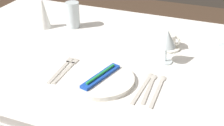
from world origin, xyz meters
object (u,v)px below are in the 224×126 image
(dinner_plate, at_px, (101,80))
(wine_glass_left, at_px, (167,40))
(spoon_dessert, at_px, (150,85))
(coffee_cup_left, at_px, (167,40))
(drink_tumbler, at_px, (73,15))
(napkin_folded, at_px, (43,12))
(spoon_tea, at_px, (159,87))
(fork_outer, at_px, (67,69))
(spoon_soup, at_px, (145,84))
(fork_inner, at_px, (62,69))
(toothbrush_package, at_px, (101,76))

(dinner_plate, height_order, wine_glass_left, wine_glass_left)
(spoon_dessert, distance_m, coffee_cup_left, 0.34)
(drink_tumbler, height_order, napkin_folded, napkin_folded)
(coffee_cup_left, relative_size, napkin_folded, 0.59)
(spoon_tea, relative_size, napkin_folded, 1.28)
(spoon_tea, relative_size, coffee_cup_left, 2.19)
(fork_outer, distance_m, spoon_soup, 0.34)
(spoon_dessert, distance_m, napkin_folded, 0.77)
(fork_outer, distance_m, napkin_folded, 0.49)
(dinner_plate, height_order, spoon_tea, dinner_plate)
(fork_inner, relative_size, drink_tumbler, 1.54)
(drink_tumbler, bearing_deg, toothbrush_package, -51.30)
(fork_outer, height_order, napkin_folded, napkin_folded)
(fork_outer, bearing_deg, dinner_plate, -9.33)
(fork_outer, relative_size, wine_glass_left, 1.37)
(spoon_soup, xyz_separation_m, spoon_tea, (0.06, 0.00, -0.00))
(drink_tumbler, bearing_deg, wine_glass_left, -19.65)
(coffee_cup_left, bearing_deg, fork_inner, -135.96)
(toothbrush_package, xyz_separation_m, spoon_soup, (0.17, 0.04, -0.02))
(toothbrush_package, xyz_separation_m, wine_glass_left, (0.20, 0.25, 0.08))
(napkin_folded, bearing_deg, fork_outer, -46.62)
(spoon_soup, relative_size, coffee_cup_left, 2.23)
(spoon_dessert, bearing_deg, wine_glass_left, 86.81)
(toothbrush_package, relative_size, spoon_dessert, 1.01)
(wine_glass_left, bearing_deg, spoon_tea, -83.22)
(fork_inner, height_order, spoon_dessert, spoon_dessert)
(toothbrush_package, xyz_separation_m, coffee_cup_left, (0.18, 0.38, 0.02))
(fork_inner, xyz_separation_m, napkin_folded, (-0.31, 0.35, 0.09))
(fork_outer, height_order, spoon_soup, spoon_soup)
(coffee_cup_left, xyz_separation_m, wine_glass_left, (0.02, -0.14, 0.07))
(fork_outer, bearing_deg, toothbrush_package, -9.33)
(toothbrush_package, distance_m, spoon_dessert, 0.20)
(fork_inner, distance_m, spoon_soup, 0.36)
(fork_outer, distance_m, coffee_cup_left, 0.50)
(coffee_cup_left, distance_m, drink_tumbler, 0.54)
(spoon_dessert, xyz_separation_m, drink_tumbler, (-0.55, 0.40, 0.07))
(toothbrush_package, relative_size, drink_tumbler, 1.52)
(toothbrush_package, height_order, wine_glass_left, wine_glass_left)
(spoon_tea, xyz_separation_m, wine_glass_left, (-0.02, 0.20, 0.11))
(spoon_dessert, bearing_deg, coffee_cup_left, 92.09)
(fork_outer, relative_size, napkin_folded, 1.20)
(spoon_dessert, bearing_deg, spoon_soup, -173.29)
(fork_inner, bearing_deg, drink_tumbler, 111.49)
(spoon_soup, distance_m, drink_tumbler, 0.66)
(dinner_plate, relative_size, coffee_cup_left, 2.61)
(toothbrush_package, distance_m, spoon_tea, 0.23)
(drink_tumbler, bearing_deg, napkin_folded, -154.86)
(coffee_cup_left, relative_size, wine_glass_left, 0.67)
(dinner_plate, distance_m, wine_glass_left, 0.33)
(toothbrush_package, height_order, fork_outer, toothbrush_package)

